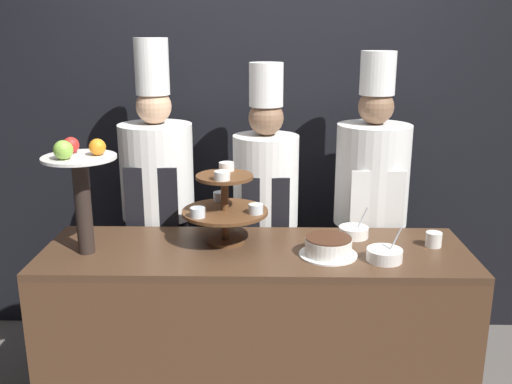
% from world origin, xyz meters
% --- Properties ---
extents(wall_back, '(10.00, 0.06, 2.80)m').
position_xyz_m(wall_back, '(0.00, 1.24, 1.40)').
color(wall_back, black).
rests_on(wall_back, ground_plane).
extents(buffet_counter, '(1.99, 0.62, 0.88)m').
position_xyz_m(buffet_counter, '(0.00, 0.31, 0.44)').
color(buffet_counter, brown).
rests_on(buffet_counter, ground_plane).
extents(tiered_stand, '(0.41, 0.41, 0.37)m').
position_xyz_m(tiered_stand, '(-0.15, 0.40, 1.07)').
color(tiered_stand, brown).
rests_on(tiered_stand, buffet_counter).
extents(fruit_pedestal, '(0.33, 0.33, 0.54)m').
position_xyz_m(fruit_pedestal, '(-0.78, 0.26, 1.23)').
color(fruit_pedestal, '#2D231E').
rests_on(fruit_pedestal, buffet_counter).
extents(cake_round, '(0.27, 0.27, 0.09)m').
position_xyz_m(cake_round, '(0.33, 0.24, 0.92)').
color(cake_round, white).
rests_on(cake_round, buffet_counter).
extents(cup_white, '(0.08, 0.08, 0.07)m').
position_xyz_m(cup_white, '(0.84, 0.36, 0.91)').
color(cup_white, white).
rests_on(cup_white, buffet_counter).
extents(serving_bowl_near, '(0.16, 0.16, 0.16)m').
position_xyz_m(serving_bowl_near, '(0.57, 0.18, 0.90)').
color(serving_bowl_near, white).
rests_on(serving_bowl_near, buffet_counter).
extents(serving_bowl_far, '(0.15, 0.15, 0.15)m').
position_xyz_m(serving_bowl_far, '(0.48, 0.48, 0.90)').
color(serving_bowl_far, white).
rests_on(serving_bowl_far, buffet_counter).
extents(chef_left, '(0.40, 0.40, 1.83)m').
position_xyz_m(chef_left, '(-0.55, 0.86, 0.97)').
color(chef_left, '#28282D').
rests_on(chef_left, ground_plane).
extents(chef_center_left, '(0.36, 0.36, 1.70)m').
position_xyz_m(chef_center_left, '(0.05, 0.86, 0.93)').
color(chef_center_left, '#38332D').
rests_on(chef_center_left, ground_plane).
extents(chef_center_right, '(0.40, 0.40, 1.76)m').
position_xyz_m(chef_center_right, '(0.63, 0.86, 0.95)').
color(chef_center_right, black).
rests_on(chef_center_right, ground_plane).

